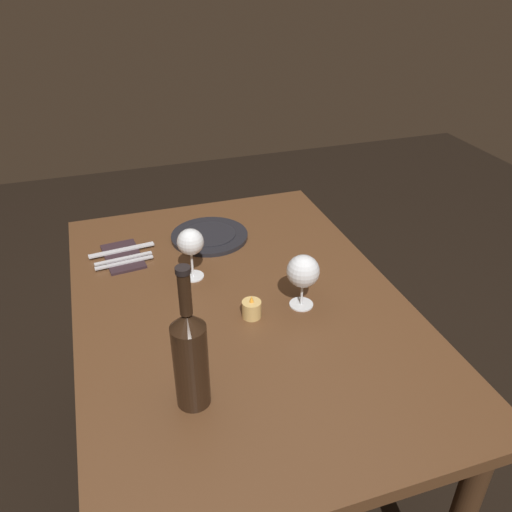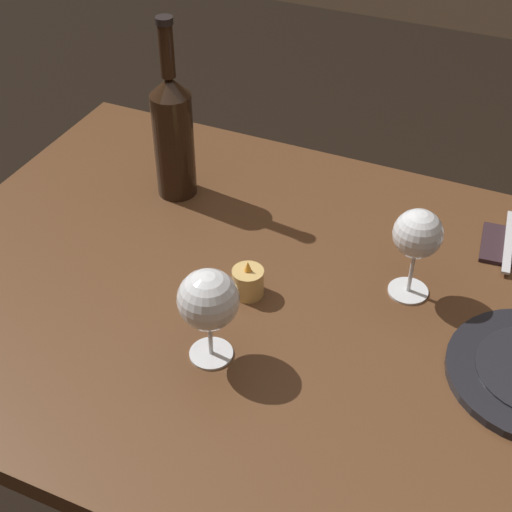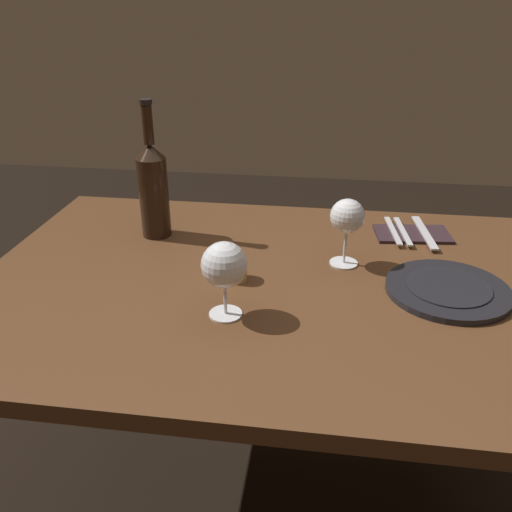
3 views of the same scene
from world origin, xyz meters
The scene contains 6 objects.
dining_table centered at (0.00, 0.00, 0.65)m, with size 1.30×0.90×0.74m.
wine_glass_left centered at (-0.07, -0.16, 0.85)m, with size 0.09×0.09×0.16m.
wine_glass_right centered at (0.16, 0.10, 0.86)m, with size 0.08×0.08×0.16m.
wine_bottle centered at (-0.32, 0.20, 0.87)m, with size 0.08×0.08×0.35m.
votive_candle centered at (-0.07, -0.01, 0.76)m, with size 0.05×0.05×0.07m.
fork_outer centered at (0.29, 0.29, 0.75)m, with size 0.03×0.18×0.00m.
Camera 2 is at (0.31, -0.84, 1.57)m, focal length 52.74 mm.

